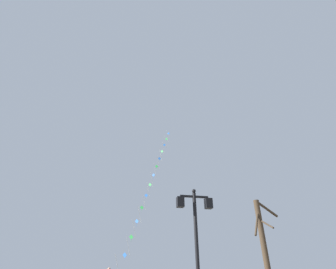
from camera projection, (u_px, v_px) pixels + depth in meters
The scene contains 3 objects.
twin_lantern_lamp_post at pixel (196, 223), 9.55m from camera, with size 1.46×0.28×4.37m.
kite_train at pixel (152, 180), 29.54m from camera, with size 6.95×12.39×21.26m.
bare_tree at pixel (264, 246), 11.60m from camera, with size 1.88×1.45×4.60m.
Camera 1 is at (-1.48, -0.33, 1.35)m, focal length 26.49 mm.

